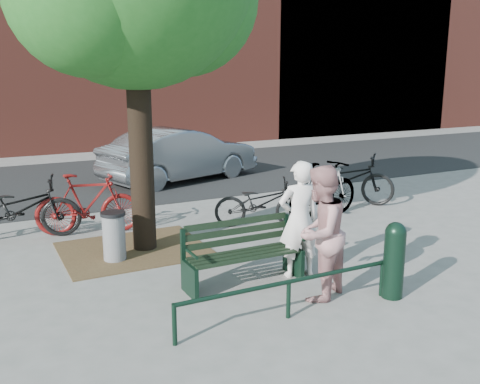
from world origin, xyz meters
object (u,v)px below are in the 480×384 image
bollard (394,257)px  bicycle_c (261,203)px  parked_car (180,155)px  park_bench (242,251)px  person_left (299,219)px  person_right (320,233)px  litter_bin (114,236)px

bollard → bicycle_c: bearing=89.2°
parked_car → bicycle_c: bearing=161.0°
park_bench → parked_car: 7.55m
park_bench → person_left: bearing=-9.3°
person_right → bicycle_c: person_right is taller
litter_bin → bicycle_c: bearing=11.6°
person_left → bollard: bearing=130.9°
bollard → bicycle_c: (0.05, 3.78, -0.09)m
person_right → parked_car: person_right is taller
person_left → bicycle_c: person_left is taller
person_right → person_left: bearing=-132.1°
litter_bin → parked_car: (3.25, 5.55, 0.33)m
park_bench → parked_car: parked_car is taller
bollard → litter_bin: size_ratio=1.30×
person_left → litter_bin: size_ratio=2.16×
bollard → park_bench: bearing=139.2°
park_bench → person_right: bearing=-53.1°
person_left → parked_car: person_left is taller
bollard → parked_car: 8.71m
person_left → person_right: (-0.19, -0.78, 0.03)m
park_bench → litter_bin: size_ratio=2.14×
park_bench → bicycle_c: bearing=55.4°
person_left → bicycle_c: bearing=-96.0°
person_right → parked_car: (1.15, 8.25, -0.17)m
bollard → parked_car: (0.24, 8.70, 0.17)m
parked_car → person_right: bearing=155.3°
bicycle_c → parked_car: parked_car is taller
person_right → parked_car: 8.33m
person_right → parked_car: bearing=-126.5°
park_bench → person_right: (0.69, -0.93, 0.43)m
bollard → bicycle_c: 3.78m
litter_bin → person_right: bearing=-52.0°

